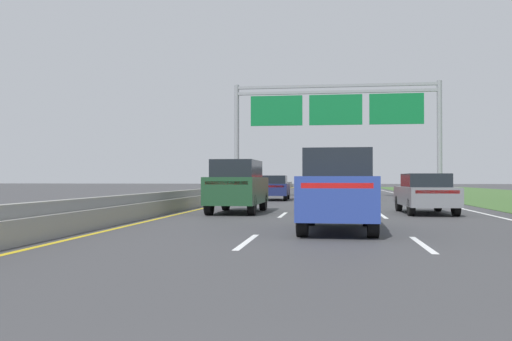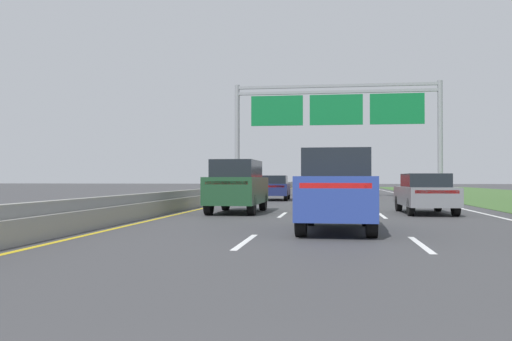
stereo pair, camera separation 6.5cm
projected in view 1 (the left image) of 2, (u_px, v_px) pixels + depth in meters
name	position (u px, v px, depth m)	size (l,w,h in m)	color
ground_plane	(332.00, 200.00, 36.09)	(220.00, 220.00, 0.00)	#3D3D3F
lane_striping	(332.00, 200.00, 35.63)	(11.96, 106.00, 0.01)	white
median_barrier_concrete	(232.00, 194.00, 36.98)	(0.60, 110.00, 0.85)	gray
overhead_sign_gantry	(336.00, 115.00, 40.51)	(15.06, 0.42, 8.40)	gray
pickup_truck_red	(329.00, 183.00, 39.10)	(2.02, 5.41, 2.20)	maroon
car_grey_right_lane_sedan	(425.00, 193.00, 21.78)	(1.95, 4.45, 1.57)	slate
car_navy_left_lane_sedan	(274.00, 187.00, 35.46)	(1.94, 4.45, 1.57)	#161E47
car_darkgreen_left_lane_suv	(238.00, 185.00, 22.35)	(1.95, 4.72, 2.11)	#193D23
car_blue_centre_lane_suv	(338.00, 189.00, 14.56)	(2.01, 4.74, 2.11)	navy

